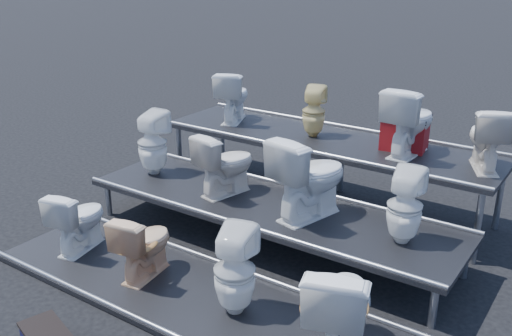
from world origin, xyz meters
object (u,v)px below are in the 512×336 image
Objects in this scene: toilet_2 at (235,271)px; toilet_1 at (144,244)px; toilet_11 at (487,138)px; toilet_6 at (310,177)px; toilet_8 at (233,96)px; toilet_7 at (405,206)px; toilet_5 at (225,163)px; toilet_0 at (78,219)px; toilet_9 at (314,111)px; toilet_10 at (410,121)px; toilet_4 at (152,143)px; toilet_3 at (340,306)px; red_crate at (405,134)px.

toilet_1 is at bearing -14.09° from toilet_2.
toilet_11 is (2.40, 2.60, 0.81)m from toilet_1.
toilet_6 is 1.27× the size of toilet_8.
toilet_7 reaches higher than toilet_1.
toilet_1 is at bearing 22.96° from toilet_11.
toilet_11 is (1.35, 1.30, 0.31)m from toilet_6.
toilet_2 is 1.13× the size of toilet_5.
toilet_0 is at bearing -14.09° from toilet_2.
toilet_8 reaches higher than toilet_0.
toilet_2 is 1.17× the size of toilet_8.
toilet_10 is at bearing 164.85° from toilet_9.
toilet_7 is at bearing -140.93° from toilet_2.
toilet_4 is at bearing -5.25° from toilet_7.
toilet_11 reaches higher than toilet_1.
toilet_1 is 1.08m from toilet_2.
red_crate is (-0.59, 2.77, 0.55)m from toilet_3.
toilet_2 reaches higher than toilet_1.
toilet_7 is 1.06× the size of toilet_8.
toilet_6 is 1.20× the size of toilet_7.
toilet_9 is at bearing -24.28° from toilet_11.
toilet_6 is 1.54m from red_crate.
toilet_10 reaches higher than toilet_0.
toilet_0 is at bearing 48.06° from toilet_9.
toilet_0 is 0.99× the size of toilet_8.
toilet_0 is 0.85× the size of toilet_2.
toilet_8 is at bearing -24.28° from toilet_11.
toilet_2 is 1.27× the size of toilet_9.
toilet_11 is (2.03, 0.00, 0.02)m from toilet_9.
toilet_10 reaches higher than toilet_7.
toilet_5 is 1.04× the size of toilet_11.
toilet_8 reaches higher than toilet_11.
toilet_5 is at bearing 101.86° from toilet_8.
toilet_9 is 1.27× the size of red_crate.
toilet_8 is 1.23m from toilet_9.
toilet_0 is 3.01m from toilet_9.
toilet_8 is (-0.85, 1.30, 0.39)m from toilet_5.
toilet_1 is (0.94, 0.00, -0.01)m from toilet_0.
toilet_7 is at bearing -166.03° from toilet_6.
toilet_3 is at bearing 167.77° from toilet_0.
toilet_3 is 3.44m from toilet_4.
toilet_6 is at bearing -166.79° from toilet_5.
toilet_3 is 1.69m from toilet_6.
toilet_0 is 2.02m from toilet_2.
toilet_0 is 0.87× the size of toilet_10.
toilet_9 is (1.48, 1.30, 0.32)m from toilet_4.
toilet_9 is 2.03m from toilet_11.
toilet_10 is (0.50, 2.60, 0.79)m from toilet_2.
toilet_4 reaches higher than toilet_1.
toilet_0 is at bearing -8.51° from toilet_1.
toilet_2 is at bearing 167.77° from toilet_0.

